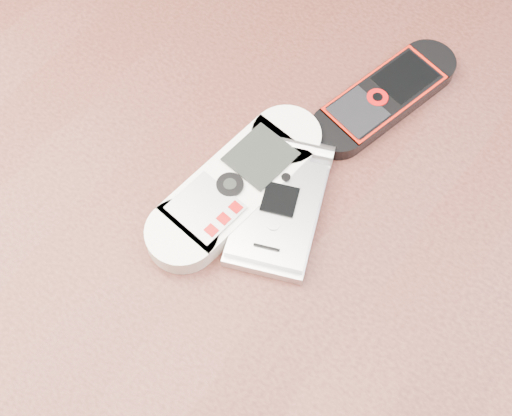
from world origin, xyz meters
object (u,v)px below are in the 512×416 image
object	(u,v)px
nokia_black_red	(384,97)
motorola_razr	(278,208)
table	(251,265)
nokia_white	(236,185)

from	to	relation	value
nokia_black_red	motorola_razr	bearing A→B (deg)	-80.61
table	nokia_black_red	size ratio (longest dim) A/B	8.13
table	motorola_razr	world-z (taller)	motorola_razr
table	nokia_white	xyz separation A→B (m)	(-0.02, 0.01, 0.11)
nokia_white	nokia_black_red	distance (m)	0.14
table	nokia_black_red	bearing A→B (deg)	78.69
motorola_razr	nokia_white	bearing A→B (deg)	163.22
nokia_black_red	motorola_razr	world-z (taller)	motorola_razr
nokia_white	table	bearing A→B (deg)	-14.18
nokia_white	motorola_razr	distance (m)	0.04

